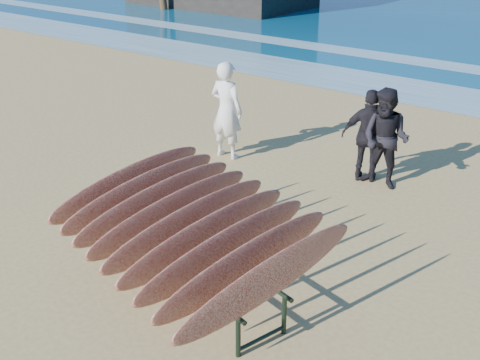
# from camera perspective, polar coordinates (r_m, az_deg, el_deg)

# --- Properties ---
(ground) EXTENTS (120.00, 120.00, 0.00)m
(ground) POSITION_cam_1_polar(r_m,az_deg,el_deg) (8.32, -3.43, -7.76)
(ground) COLOR tan
(ground) RESTS_ON ground
(foam_near) EXTENTS (160.00, 160.00, 0.00)m
(foam_near) POSITION_cam_1_polar(r_m,az_deg,el_deg) (16.56, 20.21, 7.18)
(foam_near) COLOR white
(foam_near) RESTS_ON ground
(surfboard_rack) EXTENTS (3.68, 3.18, 1.35)m
(surfboard_rack) POSITION_cam_1_polar(r_m,az_deg,el_deg) (7.44, -5.13, -4.36)
(surfboard_rack) COLOR black
(surfboard_rack) RESTS_ON ground
(person_white) EXTENTS (0.71, 0.49, 1.88)m
(person_white) POSITION_cam_1_polar(r_m,az_deg,el_deg) (11.52, -1.28, 6.63)
(person_white) COLOR white
(person_white) RESTS_ON ground
(person_dark_a) EXTENTS (0.86, 0.68, 1.74)m
(person_dark_a) POSITION_cam_1_polar(r_m,az_deg,el_deg) (10.50, 13.63, 3.79)
(person_dark_a) COLOR black
(person_dark_a) RESTS_ON ground
(person_dark_b) EXTENTS (1.05, 0.75, 1.66)m
(person_dark_b) POSITION_cam_1_polar(r_m,az_deg,el_deg) (10.72, 12.19, 4.09)
(person_dark_b) COLOR black
(person_dark_b) RESTS_ON ground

